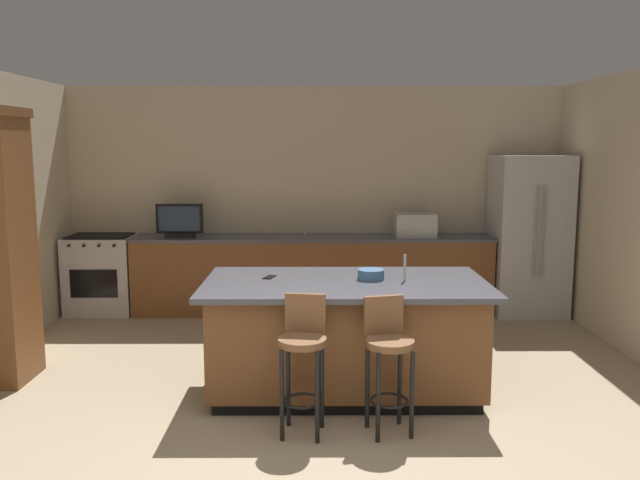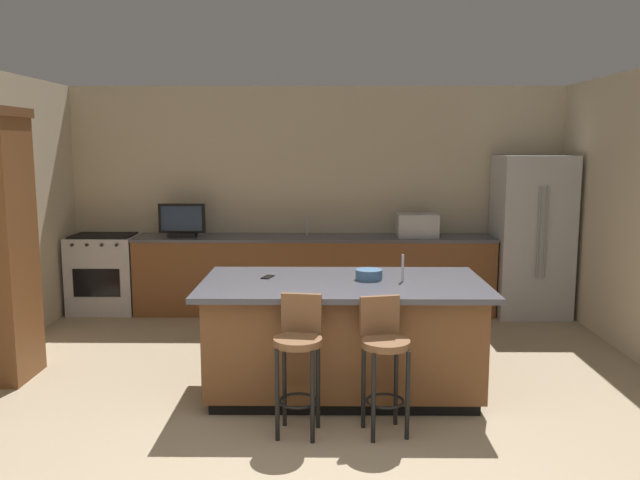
{
  "view_description": "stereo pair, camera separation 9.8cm",
  "coord_description": "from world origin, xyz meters",
  "px_view_note": "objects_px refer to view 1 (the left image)",
  "views": [
    {
      "loc": [
        0.02,
        -3.34,
        2.02
      ],
      "look_at": [
        0.05,
        2.95,
        1.1
      ],
      "focal_mm": 36.5,
      "sensor_mm": 36.0,
      "label": 1
    },
    {
      "loc": [
        0.11,
        -3.34,
        2.02
      ],
      "look_at": [
        0.05,
        2.95,
        1.1
      ],
      "focal_mm": 36.5,
      "sensor_mm": 36.0,
      "label": 2
    }
  ],
  "objects_px": {
    "bar_stool_left": "(303,352)",
    "bar_stool_right": "(388,353)",
    "kitchen_island": "(345,335)",
    "fruit_bowl": "(371,274)",
    "range_oven": "(102,274)",
    "tv_monitor": "(180,222)",
    "cell_phone": "(270,277)",
    "refrigerator": "(528,235)",
    "microwave": "(415,225)"
  },
  "relations": [
    {
      "from": "tv_monitor",
      "to": "bar_stool_left",
      "type": "height_order",
      "value": "tv_monitor"
    },
    {
      "from": "microwave",
      "to": "tv_monitor",
      "type": "relative_size",
      "value": 0.87
    },
    {
      "from": "tv_monitor",
      "to": "fruit_bowl",
      "type": "height_order",
      "value": "tv_monitor"
    },
    {
      "from": "cell_phone",
      "to": "tv_monitor",
      "type": "bearing_deg",
      "value": 134.8
    },
    {
      "from": "tv_monitor",
      "to": "cell_phone",
      "type": "relative_size",
      "value": 3.69
    },
    {
      "from": "range_oven",
      "to": "bar_stool_right",
      "type": "height_order",
      "value": "bar_stool_right"
    },
    {
      "from": "bar_stool_left",
      "to": "bar_stool_right",
      "type": "relative_size",
      "value": 1.02
    },
    {
      "from": "tv_monitor",
      "to": "bar_stool_right",
      "type": "distance_m",
      "value": 3.96
    },
    {
      "from": "microwave",
      "to": "bar_stool_right",
      "type": "height_order",
      "value": "microwave"
    },
    {
      "from": "microwave",
      "to": "fruit_bowl",
      "type": "bearing_deg",
      "value": -106.41
    },
    {
      "from": "tv_monitor",
      "to": "range_oven",
      "type": "bearing_deg",
      "value": 177.01
    },
    {
      "from": "kitchen_island",
      "to": "range_oven",
      "type": "bearing_deg",
      "value": 137.63
    },
    {
      "from": "refrigerator",
      "to": "kitchen_island",
      "type": "bearing_deg",
      "value": -132.41
    },
    {
      "from": "kitchen_island",
      "to": "range_oven",
      "type": "distance_m",
      "value": 3.84
    },
    {
      "from": "refrigerator",
      "to": "tv_monitor",
      "type": "distance_m",
      "value": 4.16
    },
    {
      "from": "kitchen_island",
      "to": "fruit_bowl",
      "type": "relative_size",
      "value": 10.44
    },
    {
      "from": "microwave",
      "to": "tv_monitor",
      "type": "bearing_deg",
      "value": -178.94
    },
    {
      "from": "bar_stool_left",
      "to": "fruit_bowl",
      "type": "xyz_separation_m",
      "value": [
        0.54,
        0.85,
        0.38
      ]
    },
    {
      "from": "refrigerator",
      "to": "cell_phone",
      "type": "xyz_separation_m",
      "value": [
        -2.92,
        -2.37,
        -0.02
      ]
    },
    {
      "from": "kitchen_island",
      "to": "refrigerator",
      "type": "distance_m",
      "value": 3.44
    },
    {
      "from": "bar_stool_left",
      "to": "kitchen_island",
      "type": "bearing_deg",
      "value": 75.07
    },
    {
      "from": "bar_stool_right",
      "to": "cell_phone",
      "type": "xyz_separation_m",
      "value": [
        -0.89,
        0.91,
        0.36
      ]
    },
    {
      "from": "range_oven",
      "to": "microwave",
      "type": "distance_m",
      "value": 3.83
    },
    {
      "from": "microwave",
      "to": "fruit_bowl",
      "type": "height_order",
      "value": "microwave"
    },
    {
      "from": "microwave",
      "to": "kitchen_island",
      "type": "bearing_deg",
      "value": -110.23
    },
    {
      "from": "kitchen_island",
      "to": "bar_stool_left",
      "type": "bearing_deg",
      "value": -112.89
    },
    {
      "from": "bar_stool_left",
      "to": "bar_stool_right",
      "type": "xyz_separation_m",
      "value": [
        0.6,
        0.02,
        -0.01
      ]
    },
    {
      "from": "kitchen_island",
      "to": "bar_stool_right",
      "type": "bearing_deg",
      "value": -70.62
    },
    {
      "from": "range_oven",
      "to": "bar_stool_right",
      "type": "relative_size",
      "value": 0.99
    },
    {
      "from": "bar_stool_right",
      "to": "fruit_bowl",
      "type": "distance_m",
      "value": 0.93
    },
    {
      "from": "tv_monitor",
      "to": "bar_stool_right",
      "type": "bearing_deg",
      "value": -57.14
    },
    {
      "from": "kitchen_island",
      "to": "fruit_bowl",
      "type": "xyz_separation_m",
      "value": [
        0.21,
        0.07,
        0.5
      ]
    },
    {
      "from": "fruit_bowl",
      "to": "bar_stool_right",
      "type": "bearing_deg",
      "value": -86.18
    },
    {
      "from": "microwave",
      "to": "fruit_bowl",
      "type": "distance_m",
      "value": 2.62
    },
    {
      "from": "bar_stool_left",
      "to": "microwave",
      "type": "bearing_deg",
      "value": 77.11
    },
    {
      "from": "bar_stool_right",
      "to": "cell_phone",
      "type": "height_order",
      "value": "bar_stool_right"
    },
    {
      "from": "bar_stool_left",
      "to": "bar_stool_right",
      "type": "bearing_deg",
      "value": 9.62
    },
    {
      "from": "microwave",
      "to": "bar_stool_right",
      "type": "relative_size",
      "value": 0.5
    },
    {
      "from": "kitchen_island",
      "to": "refrigerator",
      "type": "bearing_deg",
      "value": 47.59
    },
    {
      "from": "refrigerator",
      "to": "bar_stool_left",
      "type": "relative_size",
      "value": 1.94
    },
    {
      "from": "kitchen_island",
      "to": "range_oven",
      "type": "relative_size",
      "value": 2.41
    },
    {
      "from": "range_oven",
      "to": "bar_stool_left",
      "type": "xyz_separation_m",
      "value": [
        2.5,
        -3.37,
        0.12
      ]
    },
    {
      "from": "tv_monitor",
      "to": "cell_phone",
      "type": "height_order",
      "value": "tv_monitor"
    },
    {
      "from": "range_oven",
      "to": "fruit_bowl",
      "type": "bearing_deg",
      "value": -39.49
    },
    {
      "from": "cell_phone",
      "to": "range_oven",
      "type": "bearing_deg",
      "value": 149.59
    },
    {
      "from": "bar_stool_left",
      "to": "cell_phone",
      "type": "bearing_deg",
      "value": 115.65
    },
    {
      "from": "bar_stool_left",
      "to": "fruit_bowl",
      "type": "distance_m",
      "value": 1.08
    },
    {
      "from": "fruit_bowl",
      "to": "cell_phone",
      "type": "relative_size",
      "value": 1.46
    },
    {
      "from": "kitchen_island",
      "to": "microwave",
      "type": "xyz_separation_m",
      "value": [
        0.95,
        2.59,
        0.59
      ]
    },
    {
      "from": "range_oven",
      "to": "fruit_bowl",
      "type": "distance_m",
      "value": 3.98
    }
  ]
}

